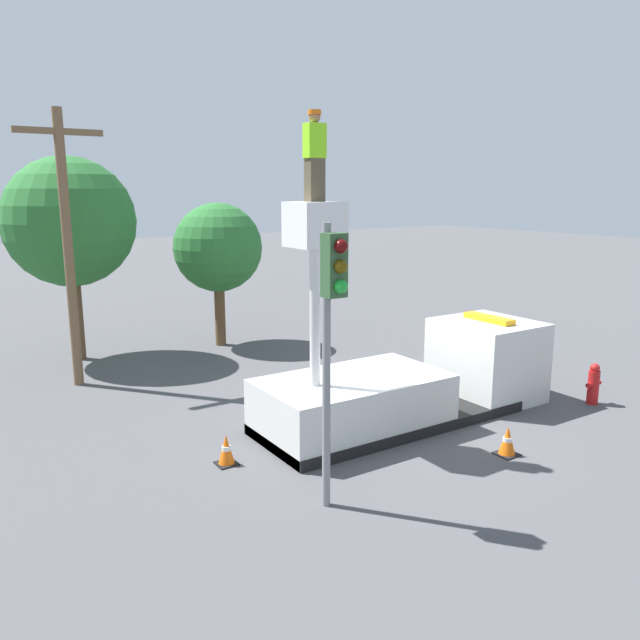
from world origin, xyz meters
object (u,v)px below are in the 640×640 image
Objects in this scene: worker at (315,156)px; traffic_cone_rear at (226,450)px; tree_left_bg at (70,222)px; fire_hydrant at (593,384)px; utility_pole at (67,240)px; bucket_truck at (412,382)px; traffic_light_pole at (332,312)px; traffic_cone_curbside at (507,442)px; tree_right_bg at (218,248)px.

worker is 6.03m from traffic_cone_rear.
worker reaches higher than tree_left_bg.
fire_hydrant is at bearing -49.51° from tree_left_bg.
utility_pole is (-0.65, -2.78, -0.33)m from tree_left_bg.
tree_left_bg is at bearing 105.50° from worker.
bucket_truck is at bearing 0.40° from traffic_cone_rear.
worker is 0.36× the size of traffic_light_pole.
traffic_light_pole reaches higher than traffic_cone_rear.
traffic_cone_rear is at bearing 151.49° from traffic_cone_curbside.
tree_left_bg reaches higher than traffic_cone_curbside.
traffic_cone_rear is (-0.75, 2.56, -3.12)m from traffic_light_pole.
tree_left_bg is (-9.86, 11.55, 3.81)m from fire_hydrant.
fire_hydrant is (7.16, -1.81, -5.43)m from worker.
tree_right_bg is at bearing -9.33° from tree_left_bg.
tree_right_bg is at bearing 66.42° from traffic_cone_rear.
traffic_light_pole is at bearing -83.73° from tree_left_bg.
traffic_cone_curbside is at bearing -57.22° from utility_pole.
fire_hydrant is 1.71× the size of traffic_cone_rear.
tree_left_bg reaches higher than bucket_truck.
fire_hydrant is (8.50, 0.79, -2.89)m from traffic_light_pole.
worker reaches higher than fire_hydrant.
tree_left_bg is (-5.42, 9.74, 3.48)m from bucket_truck.
utility_pole is (-5.20, -2.03, 0.63)m from tree_right_bg.
traffic_light_pole is at bearing -117.37° from worker.
tree_left_bg reaches higher than traffic_cone_rear.
tree_left_bg reaches higher than fire_hydrant.
tree_left_bg is at bearing 119.10° from bucket_truck.
traffic_cone_rear reaches higher than traffic_cone_curbside.
traffic_cone_rear is at bearing 169.12° from fire_hydrant.
utility_pole reaches higher than traffic_light_pole.
tree_left_bg is at bearing 93.56° from traffic_cone_rear.
bucket_truck is 9.38m from tree_right_bg.
tree_right_bg is (1.84, 8.99, -2.58)m from worker.
tree_left_bg is 2.87m from utility_pole.
worker is 2.87× the size of traffic_cone_curbside.
tree_right_bg is (-1.05, 11.73, 3.08)m from traffic_cone_curbside.
tree_right_bg is at bearing 78.40° from worker.
fire_hydrant is at bearing -10.88° from traffic_cone_rear.
bucket_truck is 5.46m from traffic_light_pole.
traffic_light_pole is 4.56× the size of fire_hydrant.
traffic_cone_rear is at bearing -179.60° from bucket_truck.
utility_pole is (-3.35, 6.96, -1.95)m from worker.
worker is at bearing -74.50° from tree_left_bg.
traffic_cone_curbside is 0.10× the size of tree_left_bg.
utility_pole is (-6.24, 9.70, 3.71)m from traffic_cone_curbside.
traffic_light_pole is 12.44m from tree_left_bg.
fire_hydrant is 0.17× the size of tree_left_bg.
traffic_cone_rear is 1.01× the size of traffic_cone_curbside.
traffic_cone_rear is at bearing -113.58° from tree_right_bg.
bucket_truck is 1.01× the size of utility_pole.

